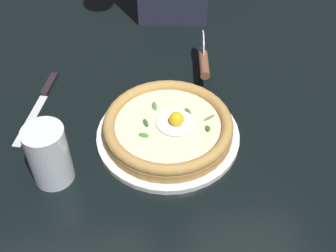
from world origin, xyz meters
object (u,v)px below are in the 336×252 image
(table_knife, at_px, (43,97))
(pizza_cutter, at_px, (203,58))
(drinking_glass, at_px, (50,158))
(pizza, at_px, (168,126))

(table_knife, bearing_deg, pizza_cutter, 94.75)
(pizza_cutter, distance_m, drinking_glass, 0.44)
(pizza_cutter, xyz_separation_m, drinking_glass, (0.27, -0.35, 0.01))
(pizza_cutter, height_order, drinking_glass, drinking_glass)
(pizza, xyz_separation_m, pizza_cutter, (-0.20, 0.12, 0.01))
(pizza, bearing_deg, pizza_cutter, 149.54)
(table_knife, distance_m, drinking_glass, 0.24)
(drinking_glass, bearing_deg, table_knife, -171.96)
(pizza, distance_m, table_knife, 0.31)
(pizza_cutter, height_order, table_knife, pizza_cutter)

